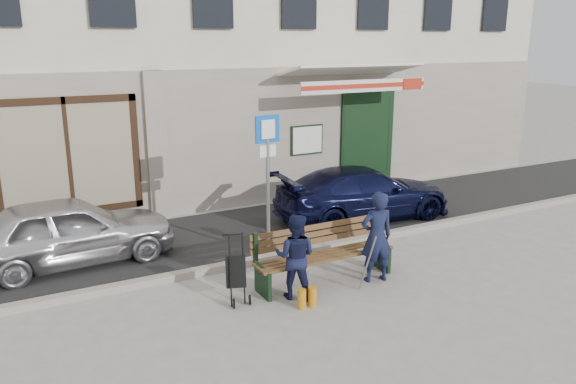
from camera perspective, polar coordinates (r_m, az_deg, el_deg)
ground at (r=9.08m, az=4.59°, el=-9.73°), size 80.00×80.00×0.00m
asphalt_lane at (r=11.61m, az=-3.65°, el=-4.00°), size 60.00×3.20×0.01m
curb at (r=10.25m, az=0.07°, el=-6.32°), size 60.00×0.18×0.12m
car_silver at (r=10.50m, az=-21.37°, el=-3.69°), size 3.64×1.63×1.21m
car_navy at (r=12.37m, az=7.68°, el=-0.13°), size 4.09×1.93×1.15m
parking_sign at (r=9.83m, az=-2.07°, el=2.84°), size 0.48×0.09×2.57m
bench at (r=9.12m, az=3.50°, el=-6.44°), size 2.40×1.17×0.98m
man at (r=9.16m, az=8.98°, el=-4.53°), size 0.61×0.46×1.51m
woman at (r=8.51m, az=0.73°, el=-6.55°), size 0.82×0.80×1.33m
stroller at (r=8.50m, az=-5.30°, el=-8.18°), size 0.37×0.47×1.03m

